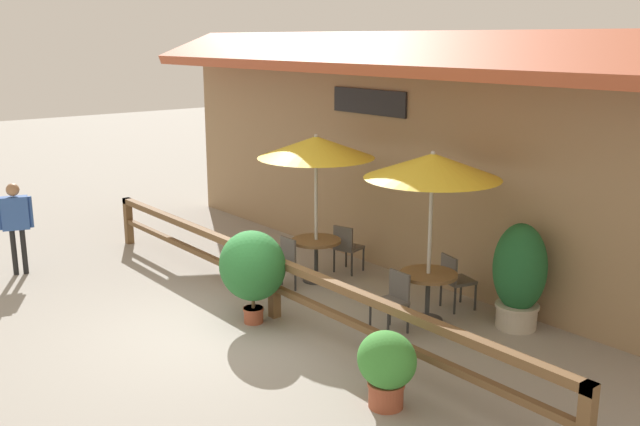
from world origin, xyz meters
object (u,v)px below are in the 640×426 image
potted_plant_broad_leaf (387,365)px  potted_plant_entrance_palm (519,275)px  dining_table_middle (428,283)px  patio_umbrella_middle (433,166)px  dining_table_near (316,248)px  chair_near_wallside (347,246)px  chair_middle_streetside (393,299)px  chair_near_streetside (282,261)px  potted_plant_tall_tropical (252,267)px  patio_umbrella_near (316,147)px  chair_middle_wallside (455,278)px  pedestrian (15,216)px

potted_plant_broad_leaf → potted_plant_entrance_palm: (-0.46, 3.08, 0.28)m
dining_table_middle → potted_plant_entrance_palm: potted_plant_entrance_palm is taller
patio_umbrella_middle → dining_table_near: bearing=-176.3°
chair_near_wallside → patio_umbrella_middle: (2.46, -0.56, 1.85)m
dining_table_near → potted_plant_entrance_palm: (3.44, 0.98, 0.21)m
chair_near_wallside → chair_middle_streetside: size_ratio=1.00×
chair_near_streetside → potted_plant_tall_tropical: size_ratio=0.63×
chair_near_wallside → chair_near_streetside: bearing=75.2°
patio_umbrella_near → potted_plant_entrance_palm: (3.44, 0.98, -1.54)m
patio_umbrella_middle → potted_plant_tall_tropical: size_ratio=1.83×
potted_plant_tall_tropical → potted_plant_broad_leaf: bearing=-4.1°
patio_umbrella_near → chair_middle_wallside: bearing=19.5°
patio_umbrella_near → potted_plant_tall_tropical: patio_umbrella_near is taller
patio_umbrella_near → pedestrian: size_ratio=1.55×
dining_table_near → potted_plant_broad_leaf: bearing=-28.4°
dining_table_middle → potted_plant_entrance_palm: size_ratio=0.55×
chair_middle_streetside → chair_middle_wallside: size_ratio=1.00×
chair_middle_wallside → dining_table_near: bearing=34.2°
patio_umbrella_middle → potted_plant_entrance_palm: 2.01m
dining_table_near → chair_middle_streetside: 2.46m
potted_plant_broad_leaf → chair_near_streetside: bearing=160.4°
chair_near_streetside → chair_middle_streetside: 2.42m
patio_umbrella_middle → pedestrian: patio_umbrella_middle is taller
potted_plant_tall_tropical → potted_plant_broad_leaf: size_ratio=1.54×
patio_umbrella_middle → dining_table_middle: patio_umbrella_middle is taller
patio_umbrella_near → potted_plant_broad_leaf: 4.79m
chair_near_streetside → potted_plant_broad_leaf: bearing=-19.6°
chair_near_streetside → potted_plant_tall_tropical: potted_plant_tall_tropical is taller
dining_table_near → potted_plant_broad_leaf: 4.43m
dining_table_near → chair_middle_streetside: bearing=-12.3°
chair_middle_wallside → potted_plant_broad_leaf: bearing=131.9°
chair_middle_streetside → dining_table_middle: bearing=88.4°
patio_umbrella_near → chair_near_wallside: size_ratio=2.93×
chair_near_wallside → patio_umbrella_middle: patio_umbrella_middle is taller
chair_near_streetside → potted_plant_entrance_palm: potted_plant_entrance_palm is taller
potted_plant_tall_tropical → chair_middle_streetside: bearing=41.7°
chair_near_wallside → dining_table_middle: size_ratio=1.02×
potted_plant_entrance_palm → chair_middle_wallside: bearing=-172.9°
potted_plant_tall_tropical → potted_plant_entrance_palm: 3.85m
dining_table_middle → potted_plant_tall_tropical: size_ratio=0.61×
patio_umbrella_middle → chair_middle_streetside: size_ratio=2.93×
potted_plant_tall_tropical → chair_near_streetside: bearing=126.8°
dining_table_near → potted_plant_broad_leaf: potted_plant_broad_leaf is taller
chair_near_streetside → potted_plant_broad_leaf: (3.91, -1.39, 0.02)m
patio_umbrella_middle → chair_middle_streetside: (-0.04, -0.68, -1.85)m
chair_middle_wallside → potted_plant_tall_tropical: 3.15m
chair_middle_wallside → pedestrian: size_ratio=0.53×
pedestrian → chair_middle_streetside: bearing=-42.2°
chair_near_streetside → pedestrian: 4.82m
patio_umbrella_near → chair_near_streetside: patio_umbrella_near is taller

